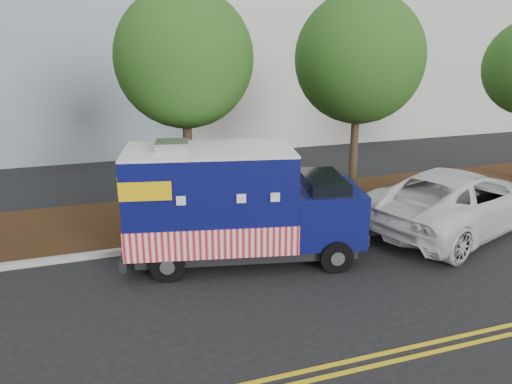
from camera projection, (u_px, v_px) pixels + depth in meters
name	position (u px, v px, depth m)	size (l,w,h in m)	color
ground	(208.00, 266.00, 12.20)	(120.00, 120.00, 0.00)	black
curb	(196.00, 242.00, 13.44)	(120.00, 0.18, 0.15)	#9E9E99
mulch_strip	(181.00, 217.00, 15.34)	(120.00, 4.00, 0.15)	#301F0D
centerline_near	(271.00, 379.00, 8.17)	(120.00, 0.10, 0.01)	gold
tree_b	(184.00, 59.00, 13.39)	(3.74, 3.74, 6.68)	#38281C
tree_c	(359.00, 59.00, 15.64)	(4.09, 4.09, 6.77)	#38281C
food_truck	(232.00, 207.00, 12.16)	(6.11, 3.27, 3.06)	black
white_car	(458.00, 200.00, 14.35)	(2.93, 6.36, 1.77)	white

